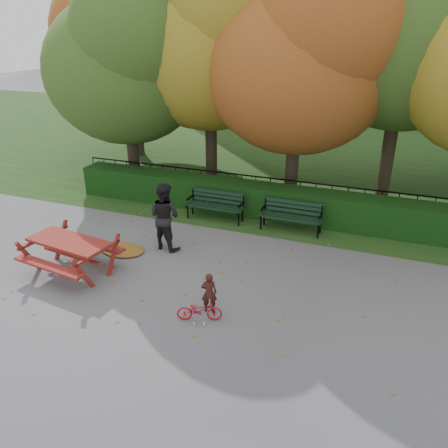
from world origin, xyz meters
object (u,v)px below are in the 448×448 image
(child, at_px, (209,293))
(bicycle, at_px, (199,310))
(adult, at_px, (165,216))
(tree_d, at_px, (425,10))
(picnic_table, at_px, (70,247))
(tree_b, at_px, (217,31))
(bench_right, at_px, (292,214))
(tree_f, at_px, (134,23))
(tree_c, at_px, (309,53))
(bench_left, at_px, (216,203))
(tree_a, at_px, (129,60))

(child, xyz_separation_m, bicycle, (-0.07, -0.37, -0.21))
(child, bearing_deg, adult, -67.38)
(tree_d, xyz_separation_m, adult, (-5.73, -5.84, -5.05))
(picnic_table, distance_m, bicycle, 3.79)
(bicycle, bearing_deg, tree_b, -1.36)
(bench_right, height_order, adult, adult)
(tree_f, xyz_separation_m, child, (7.52, -10.16, -5.23))
(tree_c, height_order, tree_f, tree_f)
(tree_b, relative_size, child, 9.61)
(picnic_table, xyz_separation_m, child, (3.77, -0.31, -0.22))
(bench_right, bearing_deg, child, -98.81)
(child, bearing_deg, tree_b, -91.26)
(bench_left, relative_size, child, 1.97)
(tree_a, bearing_deg, tree_d, 10.33)
(adult, bearing_deg, tree_a, -39.00)
(child, height_order, adult, adult)
(tree_a, distance_m, tree_f, 4.31)
(tree_f, xyz_separation_m, picnic_table, (3.75, -9.85, -5.01))
(tree_d, height_order, bicycle, tree_d)
(bench_right, bearing_deg, picnic_table, -136.13)
(tree_c, bearing_deg, bench_left, -133.36)
(tree_b, distance_m, bench_left, 5.87)
(tree_c, height_order, bench_right, tree_c)
(tree_c, xyz_separation_m, child, (-0.45, -6.88, -4.37))
(tree_f, distance_m, picnic_table, 11.67)
(bench_left, bearing_deg, bench_right, 0.00)
(tree_f, distance_m, adult, 10.59)
(tree_b, height_order, bicycle, tree_b)
(tree_b, height_order, tree_c, tree_b)
(tree_c, bearing_deg, tree_b, 166.55)
(bench_left, distance_m, child, 4.92)
(tree_d, distance_m, adult, 9.62)
(bench_left, xyz_separation_m, bench_right, (2.40, 0.00, 0.00))
(tree_f, bearing_deg, bench_right, -33.92)
(tree_a, bearing_deg, bicycle, -51.25)
(bench_right, relative_size, picnic_table, 0.81)
(tree_f, height_order, adult, tree_f)
(tree_a, distance_m, bench_left, 5.89)
(tree_c, height_order, bench_left, tree_c)
(picnic_table, xyz_separation_m, adult, (1.53, 2.00, 0.25))
(tree_c, xyz_separation_m, picnic_table, (-4.22, -6.57, -4.14))
(tree_a, height_order, tree_c, tree_c)
(picnic_table, relative_size, adult, 1.20)
(bench_left, relative_size, picnic_table, 0.81)
(tree_d, xyz_separation_m, tree_f, (-11.01, 2.01, -0.29))
(bench_right, bearing_deg, tree_c, 96.70)
(tree_c, xyz_separation_m, bicycle, (-0.52, -7.25, -4.58))
(tree_d, bearing_deg, picnic_table, -132.82)
(tree_f, height_order, bench_right, tree_f)
(tree_a, xyz_separation_m, tree_d, (9.07, 1.65, 1.46))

